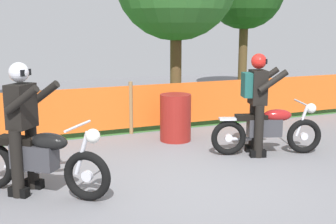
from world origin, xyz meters
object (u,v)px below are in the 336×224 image
object	(u,v)px
motorcycle_trailing	(268,129)
rider_lead	(23,123)
motorcycle_lead	(39,159)
rider_trailing	(257,99)
oil_drum	(175,118)

from	to	relation	value
motorcycle_trailing	rider_lead	world-z (taller)	rider_lead
motorcycle_trailing	rider_lead	xyz separation A→B (m)	(-3.89, -0.23, 0.49)
motorcycle_lead	rider_trailing	size ratio (longest dim) A/B	0.95
motorcycle_lead	rider_trailing	bearing A→B (deg)	47.54
motorcycle_lead	motorcycle_trailing	size ratio (longest dim) A/B	0.88
rider_trailing	oil_drum	distance (m)	1.68
motorcycle_trailing	rider_lead	distance (m)	3.92
motorcycle_lead	rider_trailing	world-z (taller)	rider_trailing
motorcycle_trailing	rider_lead	size ratio (longest dim) A/B	1.08
motorcycle_trailing	oil_drum	xyz separation A→B (m)	(-1.07, 1.40, 0.01)
rider_trailing	oil_drum	xyz separation A→B (m)	(-0.87, 1.34, -0.51)
motorcycle_lead	oil_drum	world-z (taller)	motorcycle_lead
motorcycle_trailing	rider_trailing	distance (m)	0.56
motorcycle_trailing	rider_trailing	size ratio (longest dim) A/B	1.08
motorcycle_lead	oil_drum	distance (m)	3.20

